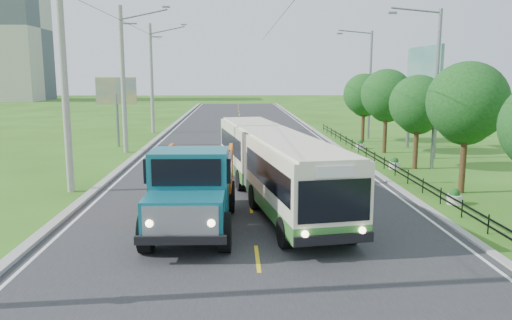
{
  "coord_description": "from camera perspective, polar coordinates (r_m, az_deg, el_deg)",
  "views": [
    {
      "loc": [
        -0.65,
        -14.06,
        5.39
      ],
      "look_at": [
        0.23,
        6.3,
        1.9
      ],
      "focal_mm": 35.0,
      "sensor_mm": 36.0,
      "label": 1
    }
  ],
  "objects": [
    {
      "name": "ground",
      "position": [
        15.07,
        0.17,
        -11.24
      ],
      "size": [
        240.0,
        240.0,
        0.0
      ],
      "primitive_type": "plane",
      "color": "#2C5815",
      "rests_on": "ground"
    },
    {
      "name": "road",
      "position": [
        34.48,
        -1.36,
        0.74
      ],
      "size": [
        14.0,
        120.0,
        0.02
      ],
      "primitive_type": "cube",
      "color": "#28282B",
      "rests_on": "ground"
    },
    {
      "name": "curb_left",
      "position": [
        35.08,
        -13.2,
        0.75
      ],
      "size": [
        0.4,
        120.0,
        0.15
      ],
      "primitive_type": "cube",
      "color": "#9E9E99",
      "rests_on": "ground"
    },
    {
      "name": "curb_right",
      "position": [
        35.34,
        10.31,
        0.87
      ],
      "size": [
        0.3,
        120.0,
        0.1
      ],
      "primitive_type": "cube",
      "color": "#9E9E99",
      "rests_on": "ground"
    },
    {
      "name": "edge_line_left",
      "position": [
        34.99,
        -12.31,
        0.67
      ],
      "size": [
        0.12,
        120.0,
        0.0
      ],
      "primitive_type": "cube",
      "color": "silver",
      "rests_on": "road"
    },
    {
      "name": "edge_line_right",
      "position": [
        35.24,
        9.52,
        0.82
      ],
      "size": [
        0.12,
        120.0,
        0.0
      ],
      "primitive_type": "cube",
      "color": "silver",
      "rests_on": "road"
    },
    {
      "name": "centre_dash",
      "position": [
        15.06,
        0.17,
        -11.16
      ],
      "size": [
        0.12,
        2.2,
        0.0
      ],
      "primitive_type": "cube",
      "color": "yellow",
      "rests_on": "road"
    },
    {
      "name": "railing_right",
      "position": [
        29.8,
        14.45,
        -0.43
      ],
      "size": [
        0.04,
        40.0,
        0.6
      ],
      "primitive_type": "cube",
      "color": "black",
      "rests_on": "ground"
    },
    {
      "name": "pole_near",
      "position": [
        24.28,
        -20.97,
        8.39
      ],
      "size": [
        3.51,
        0.32,
        10.0
      ],
      "color": "gray",
      "rests_on": "ground"
    },
    {
      "name": "pole_mid",
      "position": [
        35.87,
        -14.9,
        8.92
      ],
      "size": [
        3.51,
        0.32,
        10.0
      ],
      "color": "gray",
      "rests_on": "ground"
    },
    {
      "name": "pole_far",
      "position": [
        47.67,
        -11.81,
        9.16
      ],
      "size": [
        3.51,
        0.32,
        10.0
      ],
      "color": "gray",
      "rests_on": "ground"
    },
    {
      "name": "tree_third",
      "position": [
        24.6,
        22.94,
        5.69
      ],
      "size": [
        3.6,
        3.62,
        6.0
      ],
      "color": "#382314",
      "rests_on": "ground"
    },
    {
      "name": "tree_fourth",
      "position": [
        30.14,
        18.03,
        5.82
      ],
      "size": [
        3.24,
        3.31,
        5.4
      ],
      "color": "#382314",
      "rests_on": "ground"
    },
    {
      "name": "tree_fifth",
      "position": [
        35.81,
        14.71,
        6.94
      ],
      "size": [
        3.48,
        3.52,
        5.8
      ],
      "color": "#382314",
      "rests_on": "ground"
    },
    {
      "name": "tree_back",
      "position": [
        41.58,
        12.26,
        7.1
      ],
      "size": [
        3.3,
        3.36,
        5.5
      ],
      "color": "#382314",
      "rests_on": "ground"
    },
    {
      "name": "streetlight_mid",
      "position": [
        30.25,
        19.66,
        8.24
      ],
      "size": [
        3.02,
        0.2,
        9.07
      ],
      "color": "slate",
      "rests_on": "ground"
    },
    {
      "name": "streetlight_far",
      "position": [
        43.55,
        12.71,
        8.84
      ],
      "size": [
        3.02,
        0.2,
        9.07
      ],
      "color": "slate",
      "rests_on": "ground"
    },
    {
      "name": "planter_near",
      "position": [
        22.67,
        21.74,
        -4.0
      ],
      "size": [
        0.64,
        0.64,
        0.67
      ],
      "color": "silver",
      "rests_on": "ground"
    },
    {
      "name": "planter_mid",
      "position": [
        29.98,
        15.54,
        -0.44
      ],
      "size": [
        0.64,
        0.64,
        0.67
      ],
      "color": "silver",
      "rests_on": "ground"
    },
    {
      "name": "planter_far",
      "position": [
        37.57,
        11.81,
        1.7
      ],
      "size": [
        0.64,
        0.64,
        0.67
      ],
      "color": "silver",
      "rests_on": "ground"
    },
    {
      "name": "billboard_left",
      "position": [
        39.1,
        -15.67,
        7.13
      ],
      "size": [
        3.0,
        0.2,
        5.2
      ],
      "color": "slate",
      "rests_on": "ground"
    },
    {
      "name": "billboard_right",
      "position": [
        36.43,
        18.6,
        9.15
      ],
      "size": [
        0.24,
        6.0,
        7.3
      ],
      "color": "slate",
      "rests_on": "ground"
    },
    {
      "name": "bus",
      "position": [
        21.58,
        1.92,
        0.01
      ],
      "size": [
        4.82,
        15.28,
        2.91
      ],
      "rotation": [
        0.0,
        0.0,
        0.16
      ],
      "color": "#377930",
      "rests_on": "ground"
    },
    {
      "name": "dump_truck",
      "position": [
        17.63,
        -7.19,
        -2.53
      ],
      "size": [
        2.93,
        7.11,
        2.96
      ],
      "rotation": [
        0.0,
        0.0,
        -0.02
      ],
      "color": "#125E6E",
      "rests_on": "ground"
    }
  ]
}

